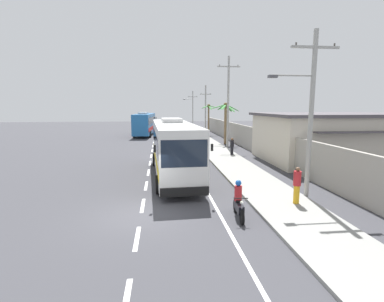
{
  "coord_description": "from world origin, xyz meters",
  "views": [
    {
      "loc": [
        0.91,
        -12.4,
        4.78
      ],
      "look_at": [
        3.08,
        7.21,
        1.7
      ],
      "focal_mm": 26.93,
      "sensor_mm": 36.0,
      "label": 1
    }
  ],
  "objects_px": {
    "motorcycle_beside_bus": "(189,148)",
    "utility_pole_nearest": "(310,110)",
    "utility_pole_mid": "(228,101)",
    "coach_bus_far_lane": "(145,123)",
    "palm_nearest": "(226,116)",
    "coach_bus_foreground": "(174,147)",
    "motorcycle_trailing": "(239,203)",
    "pedestrian_midwalk": "(297,184)",
    "pedestrian_far_walk": "(232,146)",
    "pedestrian_near_kerb": "(207,138)",
    "roadside_building": "(330,137)",
    "palm_second": "(209,113)",
    "utility_pole_distant": "(192,108)",
    "utility_pole_far": "(206,109)"
  },
  "relations": [
    {
      "from": "palm_second",
      "to": "utility_pole_far",
      "type": "bearing_deg",
      "value": 93.26
    },
    {
      "from": "utility_pole_far",
      "to": "palm_nearest",
      "type": "bearing_deg",
      "value": -88.86
    },
    {
      "from": "motorcycle_beside_bus",
      "to": "palm_second",
      "type": "relative_size",
      "value": 0.38
    },
    {
      "from": "motorcycle_trailing",
      "to": "utility_pole_nearest",
      "type": "bearing_deg",
      "value": 28.68
    },
    {
      "from": "coach_bus_foreground",
      "to": "utility_pole_nearest",
      "type": "distance_m",
      "value": 9.13
    },
    {
      "from": "utility_pole_mid",
      "to": "pedestrian_midwalk",
      "type": "bearing_deg",
      "value": -93.34
    },
    {
      "from": "motorcycle_trailing",
      "to": "pedestrian_midwalk",
      "type": "distance_m",
      "value": 3.37
    },
    {
      "from": "utility_pole_nearest",
      "to": "utility_pole_mid",
      "type": "xyz_separation_m",
      "value": [
        0.07,
        18.03,
        0.76
      ]
    },
    {
      "from": "pedestrian_midwalk",
      "to": "utility_pole_distant",
      "type": "distance_m",
      "value": 55.38
    },
    {
      "from": "motorcycle_beside_bus",
      "to": "utility_pole_nearest",
      "type": "height_order",
      "value": "utility_pole_nearest"
    },
    {
      "from": "coach_bus_far_lane",
      "to": "utility_pole_nearest",
      "type": "distance_m",
      "value": 35.37
    },
    {
      "from": "pedestrian_midwalk",
      "to": "roadside_building",
      "type": "relative_size",
      "value": 0.15
    },
    {
      "from": "utility_pole_distant",
      "to": "coach_bus_foreground",
      "type": "bearing_deg",
      "value": -97.89
    },
    {
      "from": "motorcycle_beside_bus",
      "to": "utility_pole_far",
      "type": "xyz_separation_m",
      "value": [
        5.08,
        21.83,
        3.66
      ]
    },
    {
      "from": "utility_pole_nearest",
      "to": "roadside_building",
      "type": "height_order",
      "value": "utility_pole_nearest"
    },
    {
      "from": "pedestrian_far_walk",
      "to": "pedestrian_near_kerb",
      "type": "bearing_deg",
      "value": 124.95
    },
    {
      "from": "pedestrian_midwalk",
      "to": "coach_bus_foreground",
      "type": "bearing_deg",
      "value": -49.09
    },
    {
      "from": "palm_nearest",
      "to": "utility_pole_mid",
      "type": "bearing_deg",
      "value": -99.22
    },
    {
      "from": "utility_pole_nearest",
      "to": "roadside_building",
      "type": "xyz_separation_m",
      "value": [
        7.31,
        9.73,
        -2.48
      ]
    },
    {
      "from": "motorcycle_beside_bus",
      "to": "pedestrian_near_kerb",
      "type": "distance_m",
      "value": 6.42
    },
    {
      "from": "coach_bus_far_lane",
      "to": "utility_pole_distant",
      "type": "relative_size",
      "value": 1.31
    },
    {
      "from": "utility_pole_distant",
      "to": "coach_bus_far_lane",
      "type": "bearing_deg",
      "value": -116.57
    },
    {
      "from": "utility_pole_nearest",
      "to": "utility_pole_mid",
      "type": "bearing_deg",
      "value": 89.76
    },
    {
      "from": "utility_pole_nearest",
      "to": "roadside_building",
      "type": "bearing_deg",
      "value": 53.1
    },
    {
      "from": "motorcycle_trailing",
      "to": "utility_pole_far",
      "type": "relative_size",
      "value": 0.24
    },
    {
      "from": "coach_bus_foreground",
      "to": "utility_pole_distant",
      "type": "distance_m",
      "value": 48.86
    },
    {
      "from": "utility_pole_far",
      "to": "palm_nearest",
      "type": "height_order",
      "value": "utility_pole_far"
    },
    {
      "from": "coach_bus_far_lane",
      "to": "pedestrian_midwalk",
      "type": "relative_size",
      "value": 6.06
    },
    {
      "from": "coach_bus_far_lane",
      "to": "motorcycle_beside_bus",
      "type": "height_order",
      "value": "coach_bus_far_lane"
    },
    {
      "from": "coach_bus_foreground",
      "to": "utility_pole_distant",
      "type": "xyz_separation_m",
      "value": [
        6.7,
        48.33,
        2.41
      ]
    },
    {
      "from": "motorcycle_beside_bus",
      "to": "utility_pole_nearest",
      "type": "distance_m",
      "value": 15.48
    },
    {
      "from": "motorcycle_beside_bus",
      "to": "palm_nearest",
      "type": "xyz_separation_m",
      "value": [
        5.36,
        7.41,
        2.94
      ]
    },
    {
      "from": "palm_second",
      "to": "motorcycle_beside_bus",
      "type": "bearing_deg",
      "value": -105.01
    },
    {
      "from": "palm_second",
      "to": "motorcycle_trailing",
      "type": "bearing_deg",
      "value": -97.47
    },
    {
      "from": "utility_pole_nearest",
      "to": "utility_pole_distant",
      "type": "relative_size",
      "value": 1.03
    },
    {
      "from": "coach_bus_far_lane",
      "to": "pedestrian_midwalk",
      "type": "bearing_deg",
      "value": -75.57
    },
    {
      "from": "coach_bus_foreground",
      "to": "utility_pole_distant",
      "type": "relative_size",
      "value": 1.44
    },
    {
      "from": "coach_bus_foreground",
      "to": "pedestrian_near_kerb",
      "type": "xyz_separation_m",
      "value": [
        4.62,
        14.29,
        -1.0
      ]
    },
    {
      "from": "palm_second",
      "to": "utility_pole_mid",
      "type": "bearing_deg",
      "value": -91.6
    },
    {
      "from": "pedestrian_midwalk",
      "to": "pedestrian_far_walk",
      "type": "bearing_deg",
      "value": -89.4
    },
    {
      "from": "coach_bus_foreground",
      "to": "motorcycle_trailing",
      "type": "distance_m",
      "value": 8.51
    },
    {
      "from": "utility_pole_nearest",
      "to": "palm_second",
      "type": "distance_m",
      "value": 33.68
    },
    {
      "from": "palm_nearest",
      "to": "motorcycle_beside_bus",
      "type": "bearing_deg",
      "value": -125.88
    },
    {
      "from": "coach_bus_far_lane",
      "to": "pedestrian_midwalk",
      "type": "height_order",
      "value": "coach_bus_far_lane"
    },
    {
      "from": "motorcycle_trailing",
      "to": "roadside_building",
      "type": "distance_m",
      "value": 16.71
    },
    {
      "from": "motorcycle_trailing",
      "to": "utility_pole_nearest",
      "type": "xyz_separation_m",
      "value": [
        4.2,
        2.3,
        3.92
      ]
    },
    {
      "from": "pedestrian_far_walk",
      "to": "utility_pole_mid",
      "type": "distance_m",
      "value": 6.74
    },
    {
      "from": "pedestrian_near_kerb",
      "to": "utility_pole_nearest",
      "type": "bearing_deg",
      "value": -48.41
    },
    {
      "from": "pedestrian_near_kerb",
      "to": "utility_pole_nearest",
      "type": "distance_m",
      "value": 20.45
    },
    {
      "from": "pedestrian_far_walk",
      "to": "palm_nearest",
      "type": "height_order",
      "value": "palm_nearest"
    }
  ]
}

